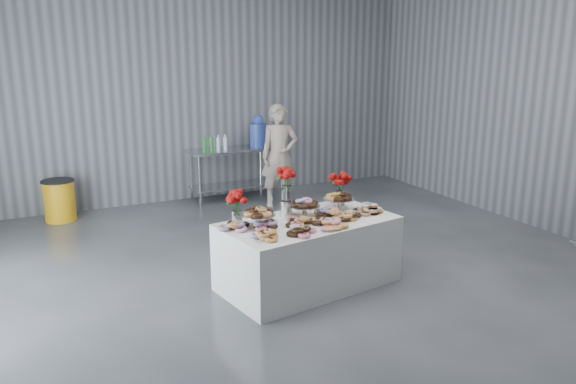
% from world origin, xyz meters
% --- Properties ---
extents(ground, '(9.00, 9.00, 0.00)m').
position_xyz_m(ground, '(0.00, 0.00, 0.00)').
color(ground, '#33353A').
rests_on(ground, ground).
extents(room_walls, '(8.04, 9.04, 4.02)m').
position_xyz_m(room_walls, '(-0.27, 0.07, 2.64)').
color(room_walls, gray).
rests_on(room_walls, ground).
extents(display_table, '(2.04, 1.30, 0.75)m').
position_xyz_m(display_table, '(0.00, 0.32, 0.38)').
color(display_table, silver).
rests_on(display_table, ground).
extents(prep_table, '(1.50, 0.60, 0.90)m').
position_xyz_m(prep_table, '(0.50, 4.10, 0.62)').
color(prep_table, silver).
rests_on(prep_table, ground).
extents(donut_mounds, '(1.91, 1.08, 0.09)m').
position_xyz_m(donut_mounds, '(0.00, 0.27, 0.80)').
color(donut_mounds, '#C78448').
rests_on(donut_mounds, display_table).
extents(cake_stand_left, '(0.36, 0.36, 0.17)m').
position_xyz_m(cake_stand_left, '(-0.56, 0.37, 0.89)').
color(cake_stand_left, silver).
rests_on(cake_stand_left, display_table).
extents(cake_stand_mid, '(0.36, 0.36, 0.17)m').
position_xyz_m(cake_stand_mid, '(0.03, 0.47, 0.89)').
color(cake_stand_mid, silver).
rests_on(cake_stand_mid, display_table).
extents(cake_stand_right, '(0.36, 0.36, 0.17)m').
position_xyz_m(cake_stand_right, '(0.52, 0.55, 0.89)').
color(cake_stand_right, silver).
rests_on(cake_stand_right, display_table).
extents(danish_pile, '(0.48, 0.48, 0.11)m').
position_xyz_m(danish_pile, '(0.77, 0.29, 0.81)').
color(danish_pile, silver).
rests_on(danish_pile, display_table).
extents(bouquet_left, '(0.26, 0.26, 0.42)m').
position_xyz_m(bouquet_left, '(-0.78, 0.44, 1.05)').
color(bouquet_left, white).
rests_on(bouquet_left, display_table).
extents(bouquet_right, '(0.26, 0.26, 0.42)m').
position_xyz_m(bouquet_right, '(0.64, 0.73, 1.05)').
color(bouquet_right, white).
rests_on(bouquet_right, display_table).
extents(bouquet_center, '(0.26, 0.26, 0.57)m').
position_xyz_m(bouquet_center, '(-0.10, 0.65, 1.13)').
color(bouquet_center, silver).
rests_on(bouquet_center, display_table).
extents(water_jug, '(0.28, 0.28, 0.55)m').
position_xyz_m(water_jug, '(1.00, 4.10, 1.15)').
color(water_jug, '#4166DD').
rests_on(water_jug, prep_table).
extents(drink_bottles, '(0.54, 0.08, 0.27)m').
position_xyz_m(drink_bottles, '(0.18, 4.00, 1.04)').
color(drink_bottles, '#268C33').
rests_on(drink_bottles, prep_table).
extents(person, '(0.69, 0.52, 1.69)m').
position_xyz_m(person, '(1.09, 3.40, 0.85)').
color(person, '#CC8C93').
rests_on(person, ground).
extents(trash_barrel, '(0.49, 0.49, 0.63)m').
position_xyz_m(trash_barrel, '(-2.29, 4.10, 0.32)').
color(trash_barrel, '#E8A413').
rests_on(trash_barrel, ground).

